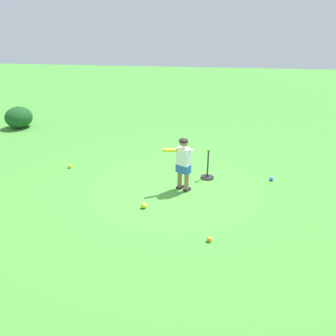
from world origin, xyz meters
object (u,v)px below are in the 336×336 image
play_ball_behind_batter (70,166)px  play_ball_far_left (144,206)px  play_ball_midfield (271,179)px  child_batter (183,159)px  play_ball_center_lawn (209,239)px  batting_tee (207,174)px

play_ball_behind_batter → play_ball_far_left: size_ratio=0.87×
play_ball_behind_batter → play_ball_midfield: size_ratio=1.15×
child_batter → play_ball_center_lawn: (-1.67, -0.59, -0.61)m
batting_tee → play_ball_behind_batter: bearing=88.7°
batting_tee → play_ball_midfield: bearing=-87.0°
play_ball_behind_batter → play_ball_midfield: bearing=-90.0°
batting_tee → play_ball_center_lawn: bearing=-176.7°
play_ball_behind_batter → play_ball_midfield: play_ball_behind_batter is taller
play_ball_far_left → play_ball_midfield: size_ratio=1.32×
play_ball_center_lawn → batting_tee: batting_tee is taller
play_ball_behind_batter → play_ball_far_left: (-1.52, -2.06, 0.01)m
child_batter → play_ball_midfield: size_ratio=13.83×
child_batter → play_ball_midfield: bearing=-68.9°
play_ball_behind_batter → child_batter: bearing=-104.6°
play_ball_midfield → batting_tee: bearing=93.0°
child_batter → play_ball_behind_batter: 2.82m
child_batter → play_ball_behind_batter: bearing=75.4°
child_batter → batting_tee: (0.62, -0.46, -0.55)m
child_batter → play_ball_far_left: bearing=144.1°
play_ball_behind_batter → play_ball_midfield: 4.46m
play_ball_behind_batter → batting_tee: size_ratio=0.14×
child_batter → play_ball_midfield: (0.69, -1.80, -0.61)m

